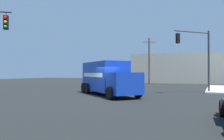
{
  "coord_description": "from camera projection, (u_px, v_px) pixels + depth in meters",
  "views": [
    {
      "loc": [
        8.36,
        -15.63,
        2.06
      ],
      "look_at": [
        -0.1,
        2.26,
        2.27
      ],
      "focal_mm": 35.1,
      "sensor_mm": 36.0,
      "label": 1
    }
  ],
  "objects": [
    {
      "name": "delivery_truck",
      "position": [
        107.0,
        78.0,
        19.93
      ],
      "size": [
        7.68,
        6.96,
        3.02
      ],
      "color": "#1438AD",
      "rests_on": "ground"
    },
    {
      "name": "building_backdrop",
      "position": [
        190.0,
        68.0,
        41.53
      ],
      "size": [
        21.68,
        6.0,
        5.58
      ],
      "primitive_type": "cube",
      "color": "beige",
      "rests_on": "ground"
    },
    {
      "name": "ground_plane",
      "position": [
        101.0,
        98.0,
        17.68
      ],
      "size": [
        100.0,
        100.0,
        0.0
      ],
      "primitive_type": "plane",
      "color": "black"
    },
    {
      "name": "traffic_light_secondary",
      "position": [
        198.0,
        51.0,
        21.74
      ],
      "size": [
        3.02,
        3.09,
        6.14
      ],
      "color": "#38383D",
      "rests_on": "sidewalk_corner_far"
    },
    {
      "name": "utility_pole",
      "position": [
        149.0,
        60.0,
        37.9
      ],
      "size": [
        1.88,
        1.34,
        8.02
      ],
      "color": "brown",
      "rests_on": "ground"
    }
  ]
}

